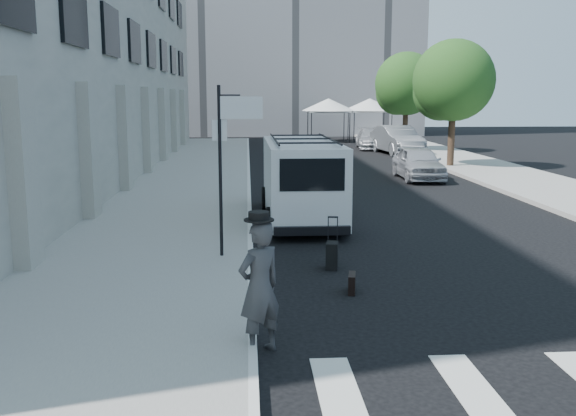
{
  "coord_description": "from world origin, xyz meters",
  "views": [
    {
      "loc": [
        -2.04,
        -9.88,
        3.45
      ],
      "look_at": [
        -1.27,
        2.29,
        1.3
      ],
      "focal_mm": 40.0,
      "sensor_mm": 36.0,
      "label": 1
    }
  ],
  "objects": [
    {
      "name": "ground",
      "position": [
        0.0,
        0.0,
        0.0
      ],
      "size": [
        120.0,
        120.0,
        0.0
      ],
      "primitive_type": "plane",
      "color": "black",
      "rests_on": "ground"
    },
    {
      "name": "sidewalk_left",
      "position": [
        -4.25,
        16.0,
        0.07
      ],
      "size": [
        4.5,
        48.0,
        0.15
      ],
      "primitive_type": "cube",
      "color": "gray",
      "rests_on": "ground"
    },
    {
      "name": "sidewalk_right",
      "position": [
        9.0,
        20.0,
        0.07
      ],
      "size": [
        4.0,
        56.0,
        0.15
      ],
      "primitive_type": "cube",
      "color": "gray",
      "rests_on": "ground"
    },
    {
      "name": "building_left",
      "position": [
        -11.5,
        18.0,
        6.0
      ],
      "size": [
        10.0,
        44.0,
        12.0
      ],
      "primitive_type": "cube",
      "color": "gray",
      "rests_on": "ground"
    },
    {
      "name": "sign_pole",
      "position": [
        -2.36,
        3.2,
        2.65
      ],
      "size": [
        1.03,
        0.07,
        3.5
      ],
      "color": "black",
      "rests_on": "sidewalk_left"
    },
    {
      "name": "tree_near",
      "position": [
        7.5,
        20.15,
        3.97
      ],
      "size": [
        3.8,
        3.83,
        6.03
      ],
      "color": "black",
      "rests_on": "ground"
    },
    {
      "name": "tree_far",
      "position": [
        7.5,
        29.15,
        3.97
      ],
      "size": [
        3.8,
        3.83,
        6.03
      ],
      "color": "black",
      "rests_on": "ground"
    },
    {
      "name": "tent_left",
      "position": [
        4.0,
        38.0,
        2.71
      ],
      "size": [
        4.0,
        4.0,
        3.2
      ],
      "color": "black",
      "rests_on": "ground"
    },
    {
      "name": "tent_right",
      "position": [
        7.2,
        38.5,
        2.71
      ],
      "size": [
        4.0,
        4.0,
        3.2
      ],
      "color": "black",
      "rests_on": "ground"
    },
    {
      "name": "businessman",
      "position": [
        -1.9,
        -1.62,
        0.91
      ],
      "size": [
        0.8,
        0.75,
        1.83
      ],
      "primitive_type": "imported",
      "rotation": [
        0.0,
        0.0,
        3.77
      ],
      "color": "#363639",
      "rests_on": "ground"
    },
    {
      "name": "briefcase",
      "position": [
        -0.22,
        0.96,
        0.17
      ],
      "size": [
        0.2,
        0.45,
        0.34
      ],
      "primitive_type": "cube",
      "rotation": [
        0.0,
        0.0,
        -0.19
      ],
      "color": "black",
      "rests_on": "ground"
    },
    {
      "name": "suitcase",
      "position": [
        -0.37,
        2.55,
        0.28
      ],
      "size": [
        0.3,
        0.41,
        1.04
      ],
      "rotation": [
        0.0,
        0.0,
        -0.19
      ],
      "color": "black",
      "rests_on": "ground"
    },
    {
      "name": "cargo_van",
      "position": [
        -0.57,
        7.63,
        1.15
      ],
      "size": [
        2.12,
        5.86,
        2.2
      ],
      "rotation": [
        0.0,
        0.0,
        0.01
      ],
      "color": "silver",
      "rests_on": "ground"
    },
    {
      "name": "parked_car_a",
      "position": [
        5.0,
        16.1,
        0.69
      ],
      "size": [
        1.72,
        4.09,
        1.38
      ],
      "primitive_type": "imported",
      "rotation": [
        0.0,
        0.0,
        -0.02
      ],
      "color": "#A4A6AC",
      "rests_on": "ground"
    },
    {
      "name": "parked_car_b",
      "position": [
        6.8,
        27.64,
        0.84
      ],
      "size": [
        2.42,
        5.26,
        1.67
      ],
      "primitive_type": "imported",
      "rotation": [
        0.0,
        0.0,
        0.13
      ],
      "color": "slate",
      "rests_on": "ground"
    },
    {
      "name": "parked_car_c",
      "position": [
        6.0,
        31.41,
        0.66
      ],
      "size": [
        2.26,
        4.7,
        1.32
      ],
      "primitive_type": "imported",
      "rotation": [
        0.0,
        0.0,
        -0.09
      ],
      "color": "#A0A2A8",
      "rests_on": "ground"
    }
  ]
}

